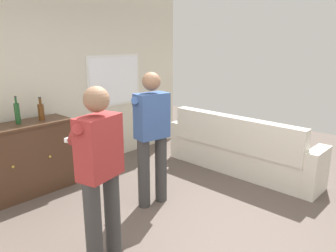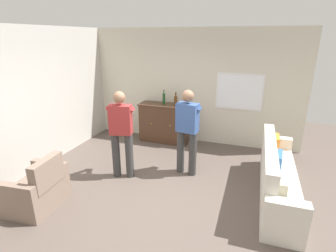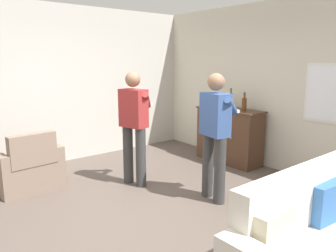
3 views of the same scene
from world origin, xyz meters
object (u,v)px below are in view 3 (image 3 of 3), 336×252
object	(u,v)px
bottle_liquor_amber	(244,104)
bottle_wine_green	(231,101)
armchair	(28,169)
sideboard_cabinet	(229,135)
person_standing_left	(134,123)
couch	(328,228)
person_standing_right	(215,131)

from	to	relation	value
bottle_liquor_amber	bottle_wine_green	bearing A→B (deg)	177.67
armchair	bottle_liquor_amber	size ratio (longest dim) A/B	2.97
armchair	bottle_liquor_amber	distance (m)	3.59
sideboard_cabinet	bottle_wine_green	xyz separation A→B (m)	(-0.01, 0.02, 0.63)
bottle_wine_green	person_standing_left	world-z (taller)	person_standing_left
armchair	bottle_wine_green	distance (m)	3.51
bottle_wine_green	bottle_liquor_amber	bearing A→B (deg)	-2.33
armchair	bottle_wine_green	size ratio (longest dim) A/B	2.57
couch	person_standing_left	world-z (taller)	person_standing_left
bottle_wine_green	bottle_liquor_amber	xyz separation A→B (m)	(0.31, -0.01, -0.02)
sideboard_cabinet	bottle_wine_green	size ratio (longest dim) A/B	3.45
sideboard_cabinet	person_standing_right	xyz separation A→B (m)	(0.98, -1.43, 0.44)
couch	armchair	size ratio (longest dim) A/B	2.68
armchair	person_standing_left	distance (m)	1.67
couch	bottle_liquor_amber	bearing A→B (deg)	143.50
bottle_wine_green	person_standing_right	distance (m)	1.77
armchair	bottle_wine_green	xyz separation A→B (m)	(0.96, 3.27, 0.84)
sideboard_cabinet	person_standing_right	bearing A→B (deg)	-55.60
bottle_wine_green	person_standing_right	bearing A→B (deg)	-55.73
person_standing_right	bottle_liquor_amber	bearing A→B (deg)	115.26
bottle_liquor_amber	person_standing_left	world-z (taller)	person_standing_left
bottle_wine_green	sideboard_cabinet	bearing A→B (deg)	-64.78
armchair	bottle_wine_green	world-z (taller)	bottle_wine_green
sideboard_cabinet	person_standing_right	world-z (taller)	person_standing_right
bottle_liquor_amber	person_standing_left	xyz separation A→B (m)	(-0.45, -1.96, -0.17)
bottle_liquor_amber	person_standing_right	xyz separation A→B (m)	(0.68, -1.45, -0.17)
couch	armchair	bearing A→B (deg)	-156.77
bottle_wine_green	person_standing_right	size ratio (longest dim) A/B	0.22
armchair	bottle_liquor_amber	bearing A→B (deg)	68.64
person_standing_left	bottle_liquor_amber	bearing A→B (deg)	77.14
bottle_wine_green	bottle_liquor_amber	world-z (taller)	bottle_wine_green
couch	sideboard_cabinet	world-z (taller)	sideboard_cabinet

